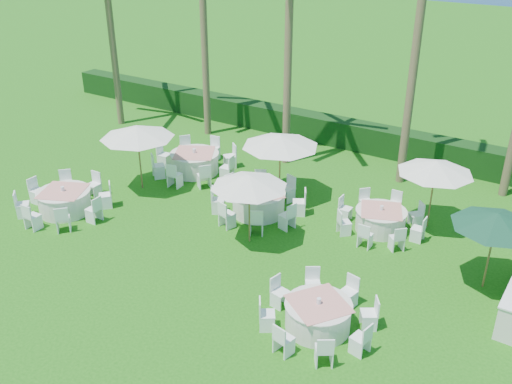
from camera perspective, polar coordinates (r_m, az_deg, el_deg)
ground at (r=17.31m, az=-6.79°, el=-8.17°), size 120.00×120.00×0.00m
hedge at (r=26.32m, az=9.67°, el=5.66°), size 34.00×1.00×1.20m
banquet_table_a at (r=21.48m, az=-18.60°, el=-0.83°), size 3.29×3.29×0.99m
banquet_table_c at (r=15.10m, az=6.22°, el=-12.13°), size 3.06×3.06×0.93m
banquet_table_d at (r=23.57m, az=-6.14°, el=3.01°), size 3.50×3.50×1.04m
banquet_table_e at (r=20.25m, az=0.25°, el=-1.01°), size 3.33×3.33×1.01m
banquet_table_f at (r=19.69m, az=12.34°, el=-2.69°), size 2.99×2.99×0.91m
umbrella_a at (r=21.81m, az=-11.81°, el=5.88°), size 2.79×2.79×2.54m
umbrella_b at (r=17.75m, az=-0.69°, el=1.11°), size 2.44×2.44×2.40m
umbrella_c at (r=20.66m, az=2.45°, el=5.15°), size 2.82×2.82×2.50m
umbrella_d at (r=19.50m, az=17.55°, el=2.40°), size 2.50×2.50×2.45m
umbrella_green at (r=16.83m, az=22.94°, el=-2.58°), size 2.44×2.44×2.42m
palm_a at (r=26.58m, az=-5.24°, el=16.16°), size 4.26×4.37×9.23m
palm_b at (r=23.14m, az=3.25°, el=14.21°), size 4.26×4.36×8.86m
palm_f at (r=28.92m, az=-14.17°, el=14.42°), size 4.41×4.04×7.38m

